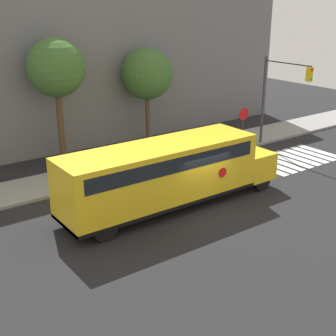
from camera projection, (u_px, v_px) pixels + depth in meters
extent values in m
plane|color=black|center=(201.00, 207.00, 21.11)|extent=(60.00, 60.00, 0.00)
cube|color=gray|center=(126.00, 167.00, 26.02)|extent=(44.00, 3.00, 0.15)
cube|color=slate|center=(70.00, 70.00, 29.38)|extent=(32.00, 4.00, 9.35)
cube|color=white|center=(265.00, 167.00, 26.10)|extent=(0.50, 3.20, 0.01)
cube|color=white|center=(273.00, 165.00, 26.49)|extent=(0.50, 3.20, 0.01)
cube|color=white|center=(281.00, 162.00, 26.88)|extent=(0.50, 3.20, 0.01)
cube|color=white|center=(289.00, 160.00, 27.27)|extent=(0.50, 3.20, 0.01)
cube|color=white|center=(297.00, 158.00, 27.65)|extent=(0.50, 3.20, 0.01)
cube|color=white|center=(305.00, 156.00, 28.04)|extent=(0.50, 3.20, 0.01)
cube|color=white|center=(312.00, 154.00, 28.43)|extent=(0.50, 3.20, 0.01)
cube|color=white|center=(320.00, 151.00, 28.82)|extent=(0.50, 3.20, 0.01)
cube|color=yellow|center=(160.00, 173.00, 20.33)|extent=(9.16, 2.50, 2.55)
cube|color=yellow|center=(247.00, 162.00, 23.52)|extent=(1.61, 2.50, 1.33)
cube|color=black|center=(160.00, 198.00, 20.74)|extent=(9.16, 2.54, 0.16)
cube|color=black|center=(160.00, 158.00, 20.09)|extent=(8.43, 2.53, 0.64)
cylinder|color=red|center=(223.00, 172.00, 20.79)|extent=(0.44, 0.02, 0.44)
cylinder|color=black|center=(231.00, 168.00, 24.51)|extent=(1.00, 0.30, 1.00)
cylinder|color=black|center=(261.00, 180.00, 22.87)|extent=(1.00, 0.30, 1.00)
cylinder|color=black|center=(80.00, 210.00, 19.70)|extent=(1.00, 0.30, 1.00)
cylinder|color=black|center=(105.00, 229.00, 18.06)|extent=(1.00, 0.30, 1.00)
cylinder|color=#38383A|center=(242.00, 130.00, 29.46)|extent=(0.07, 0.07, 2.15)
cylinder|color=red|center=(244.00, 114.00, 29.07)|extent=(0.78, 0.03, 0.78)
cylinder|color=#38383A|center=(263.00, 102.00, 29.28)|extent=(0.16, 0.16, 5.60)
cylinder|color=#38383A|center=(288.00, 63.00, 27.12)|extent=(0.10, 3.38, 0.10)
cube|color=yellow|center=(309.00, 74.00, 26.07)|extent=(0.28, 0.28, 0.80)
cylinder|color=red|center=(312.00, 70.00, 25.87)|extent=(0.18, 0.02, 0.18)
cylinder|color=#EAB214|center=(312.00, 75.00, 25.96)|extent=(0.18, 0.02, 0.18)
cylinder|color=green|center=(311.00, 79.00, 26.05)|extent=(0.18, 0.02, 0.18)
cylinder|color=brown|center=(61.00, 125.00, 26.27)|extent=(0.36, 0.36, 4.42)
sphere|color=#3D662D|center=(56.00, 68.00, 25.19)|extent=(3.18, 3.18, 3.18)
cylinder|color=brown|center=(148.00, 117.00, 29.89)|extent=(0.28, 0.28, 3.53)
sphere|color=#3D662D|center=(147.00, 74.00, 28.96)|extent=(3.19, 3.19, 3.19)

